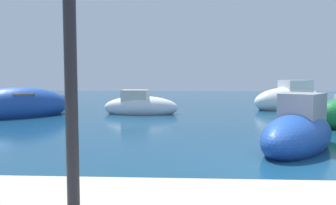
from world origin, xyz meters
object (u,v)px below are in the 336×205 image
Objects in this scene: moored_boat_0 at (290,100)px; moored_boat_3 at (299,133)px; moored_boat_4 at (140,106)px; moored_boat_1 at (18,106)px; moored_boat_5 at (48,102)px.

moored_boat_0 reaches higher than moored_boat_3.
moored_boat_3 is at bearing 50.96° from moored_boat_0.
moored_boat_4 is (-8.77, -3.08, -0.15)m from moored_boat_0.
moored_boat_3 is (11.33, -6.94, -0.07)m from moored_boat_1.
moored_boat_0 is at bearing -159.98° from moored_boat_3.
moored_boat_3 reaches higher than moored_boat_1.
moored_boat_1 reaches higher than moored_boat_5.
moored_boat_5 is (-12.11, 12.39, -0.13)m from moored_boat_3.
moored_boat_0 is at bearing 20.92° from moored_boat_4.
moored_boat_1 is 13.29m from moored_boat_3.
moored_boat_1 is 6.06m from moored_boat_4.
moored_boat_1 is (-14.66, -4.53, -0.03)m from moored_boat_0.
moored_boat_0 is 1.37× the size of moored_boat_3.
moored_boat_0 is 9.30m from moored_boat_4.
moored_boat_4 is (5.88, 1.44, -0.12)m from moored_boat_1.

